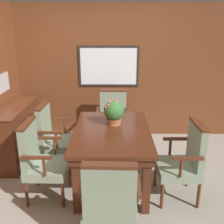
% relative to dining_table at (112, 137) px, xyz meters
% --- Properties ---
extents(ground_plane, '(14.00, 14.00, 0.00)m').
position_rel_dining_table_xyz_m(ground_plane, '(-0.16, -0.08, -0.67)').
color(ground_plane, '#A39E93').
extents(wall_back, '(7.20, 0.08, 2.45)m').
position_rel_dining_table_xyz_m(wall_back, '(-0.15, 1.69, 0.56)').
color(wall_back, brown).
rests_on(wall_back, ground_plane).
extents(dining_table, '(1.00, 1.50, 0.77)m').
position_rel_dining_table_xyz_m(dining_table, '(0.00, 0.00, 0.00)').
color(dining_table, '#4C2314').
rests_on(dining_table, ground_plane).
extents(chair_head_near, '(0.57, 0.51, 1.00)m').
position_rel_dining_table_xyz_m(chair_head_near, '(-0.01, -1.16, -0.14)').
color(chair_head_near, '#562B19').
rests_on(chair_head_near, ground_plane).
extents(chair_left_near, '(0.50, 0.57, 1.00)m').
position_rel_dining_table_xyz_m(chair_left_near, '(-0.88, -0.34, -0.14)').
color(chair_left_near, '#562B19').
rests_on(chair_left_near, ground_plane).
extents(chair_left_far, '(0.52, 0.58, 1.00)m').
position_rel_dining_table_xyz_m(chair_left_far, '(-0.88, 0.37, -0.14)').
color(chair_left_far, '#562B19').
rests_on(chair_left_far, ground_plane).
extents(chair_right_near, '(0.51, 0.57, 1.00)m').
position_rel_dining_table_xyz_m(chair_right_near, '(0.89, -0.34, -0.14)').
color(chair_right_near, '#562B19').
rests_on(chair_right_near, ground_plane).
extents(chair_head_far, '(0.57, 0.51, 1.00)m').
position_rel_dining_table_xyz_m(chair_head_far, '(0.01, 1.16, -0.14)').
color(chair_head_far, '#562B19').
rests_on(chair_head_far, ground_plane).
extents(potted_plant, '(0.28, 0.29, 0.34)m').
position_rel_dining_table_xyz_m(potted_plant, '(0.02, 0.22, 0.28)').
color(potted_plant, '#B2603D').
rests_on(potted_plant, dining_table).
extents(sideboard_cabinet, '(0.46, 1.24, 0.89)m').
position_rel_dining_table_xyz_m(sideboard_cabinet, '(-1.55, 0.65, -0.22)').
color(sideboard_cabinet, '#512816').
rests_on(sideboard_cabinet, ground_plane).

